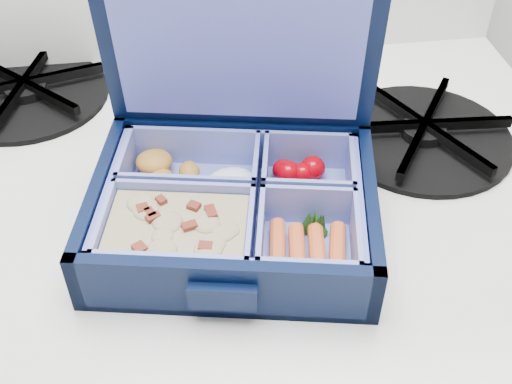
{
  "coord_description": "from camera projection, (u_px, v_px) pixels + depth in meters",
  "views": [
    {
      "loc": [
        0.38,
        1.32,
        1.23
      ],
      "look_at": [
        0.43,
        1.67,
        0.91
      ],
      "focal_mm": 45.0,
      "sensor_mm": 36.0,
      "label": 1
    }
  ],
  "objects": [
    {
      "name": "bento_box",
      "position": [
        234.0,
        209.0,
        0.47
      ],
      "size": [
        0.23,
        0.2,
        0.05
      ],
      "primitive_type": null,
      "rotation": [
        0.0,
        0.0,
        -0.2
      ],
      "color": "black",
      "rests_on": "stove"
    },
    {
      "name": "burner_grate",
      "position": [
        424.0,
        129.0,
        0.57
      ],
      "size": [
        0.17,
        0.17,
        0.02
      ],
      "primitive_type": "cylinder",
      "rotation": [
        0.0,
        0.0,
        -0.07
      ],
      "color": "black",
      "rests_on": "stove"
    },
    {
      "name": "burner_grate_rear",
      "position": [
        26.0,
        90.0,
        0.62
      ],
      "size": [
        0.19,
        0.19,
        0.02
      ],
      "primitive_type": "cylinder",
      "rotation": [
        0.0,
        0.0,
        0.26
      ],
      "color": "black",
      "rests_on": "stove"
    },
    {
      "name": "fork",
      "position": [
        244.0,
        120.0,
        0.59
      ],
      "size": [
        0.08,
        0.19,
        0.01
      ],
      "primitive_type": null,
      "rotation": [
        0.0,
        0.0,
        -0.31
      ],
      "color": "#B3B2CE",
      "rests_on": "stove"
    }
  ]
}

